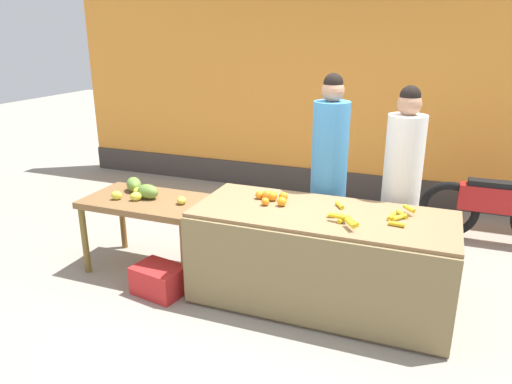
{
  "coord_description": "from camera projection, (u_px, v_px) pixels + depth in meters",
  "views": [
    {
      "loc": [
        1.19,
        -3.65,
        2.26
      ],
      "look_at": [
        -0.28,
        0.15,
        0.88
      ],
      "focal_mm": 33.8,
      "sensor_mm": 36.0,
      "label": 1
    }
  ],
  "objects": [
    {
      "name": "banana_bunch_pile",
      "position": [
        369.0,
        216.0,
        3.81
      ],
      "size": [
        0.66,
        0.61,
        0.07
      ],
      "color": "gold",
      "rests_on": "fruit_stall_counter"
    },
    {
      "name": "ground_plane",
      "position": [
        279.0,
        292.0,
        4.36
      ],
      "size": [
        24.0,
        24.0,
        0.0
      ],
      "primitive_type": "plane",
      "color": "gray"
    },
    {
      "name": "produce_crate",
      "position": [
        159.0,
        280.0,
        4.31
      ],
      "size": [
        0.49,
        0.39,
        0.26
      ],
      "primitive_type": "cube",
      "rotation": [
        0.0,
        0.0,
        -0.17
      ],
      "color": "red",
      "rests_on": "ground"
    },
    {
      "name": "orange_pile",
      "position": [
        272.0,
        197.0,
        4.2
      ],
      "size": [
        0.32,
        0.24,
        0.09
      ],
      "color": "orange",
      "rests_on": "fruit_stall_counter"
    },
    {
      "name": "parked_motorcycle",
      "position": [
        496.0,
        208.0,
        5.27
      ],
      "size": [
        1.6,
        0.18,
        0.88
      ],
      "color": "black",
      "rests_on": "ground"
    },
    {
      "name": "produce_sack",
      "position": [
        259.0,
        225.0,
        5.12
      ],
      "size": [
        0.41,
        0.36,
        0.57
      ],
      "primitive_type": "ellipsoid",
      "rotation": [
        0.0,
        0.0,
        2.95
      ],
      "color": "maroon",
      "rests_on": "ground"
    },
    {
      "name": "fruit_stall_counter",
      "position": [
        320.0,
        258.0,
        4.09
      ],
      "size": [
        2.14,
        0.91,
        0.83
      ],
      "color": "olive",
      "rests_on": "ground"
    },
    {
      "name": "vendor_woman_blue_shirt",
      "position": [
        329.0,
        174.0,
        4.58
      ],
      "size": [
        0.34,
        0.34,
        1.89
      ],
      "color": "#33333D",
      "rests_on": "ground"
    },
    {
      "name": "market_wall_back",
      "position": [
        351.0,
        78.0,
        6.44
      ],
      "size": [
        8.39,
        0.23,
        3.34
      ],
      "color": "orange",
      "rests_on": "ground"
    },
    {
      "name": "side_table_wooden",
      "position": [
        148.0,
        208.0,
        4.61
      ],
      "size": [
        1.18,
        0.7,
        0.73
      ],
      "color": "brown",
      "rests_on": "ground"
    },
    {
      "name": "vendor_woman_white_shirt",
      "position": [
        401.0,
        186.0,
        4.37
      ],
      "size": [
        0.34,
        0.34,
        1.81
      ],
      "color": "#33333D",
      "rests_on": "ground"
    },
    {
      "name": "mango_papaya_pile",
      "position": [
        140.0,
        189.0,
        4.65
      ],
      "size": [
        0.81,
        0.46,
        0.14
      ],
      "color": "yellow",
      "rests_on": "side_table_wooden"
    }
  ]
}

